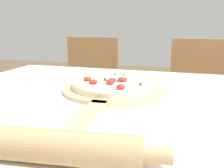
{
  "coord_description": "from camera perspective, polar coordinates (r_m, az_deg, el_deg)",
  "views": [
    {
      "loc": [
        0.22,
        -0.68,
        1.0
      ],
      "look_at": [
        0.01,
        0.04,
        0.81
      ],
      "focal_mm": 38.0,
      "sensor_mm": 36.0,
      "label": 1
    }
  ],
  "objects": [
    {
      "name": "pizza",
      "position": [
        0.8,
        0.56,
        0.15
      ],
      "size": [
        0.28,
        0.28,
        0.04
      ],
      "color": "beige",
      "rests_on": "pizza_peel"
    },
    {
      "name": "rolling_pin",
      "position": [
        0.42,
        -18.39,
        -13.69
      ],
      "size": [
        0.44,
        0.1,
        0.06
      ],
      "rotation": [
        0.0,
        0.0,
        0.11
      ],
      "color": "tan",
      "rests_on": "towel_cloth"
    },
    {
      "name": "chair_left",
      "position": [
        1.66,
        -5.68,
        -2.12
      ],
      "size": [
        0.42,
        0.42,
        0.91
      ],
      "rotation": [
        0.0,
        0.0,
        -0.04
      ],
      "color": "#A37547",
      "rests_on": "ground_plane"
    },
    {
      "name": "dining_table",
      "position": [
        0.79,
        -1.63,
        -10.98
      ],
      "size": [
        1.24,
        0.97,
        0.77
      ],
      "color": "brown",
      "rests_on": "ground_plane"
    },
    {
      "name": "towel_cloth",
      "position": [
        0.75,
        -1.69,
        -3.03
      ],
      "size": [
        1.16,
        0.89,
        0.0
      ],
      "color": "silver",
      "rests_on": "dining_table"
    },
    {
      "name": "pizza_peel",
      "position": [
        0.78,
        0.06,
        -1.65
      ],
      "size": [
        0.35,
        0.57,
        0.01
      ],
      "color": "#D6B784",
      "rests_on": "towel_cloth"
    },
    {
      "name": "chair_right",
      "position": [
        1.56,
        20.28,
        -4.1
      ],
      "size": [
        0.4,
        0.4,
        0.91
      ],
      "rotation": [
        0.0,
        0.0,
        -0.01
      ],
      "color": "#A37547",
      "rests_on": "ground_plane"
    }
  ]
}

